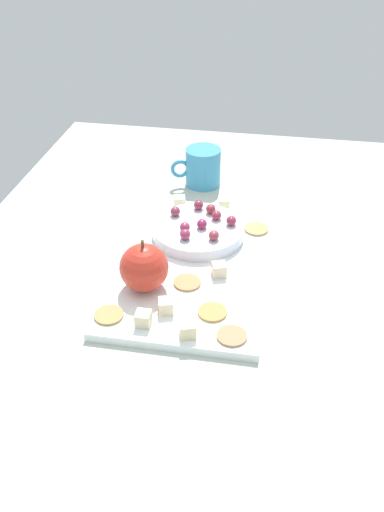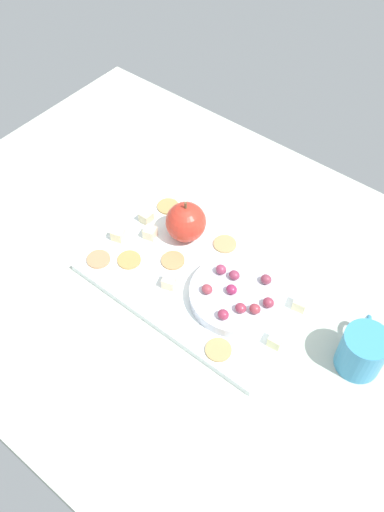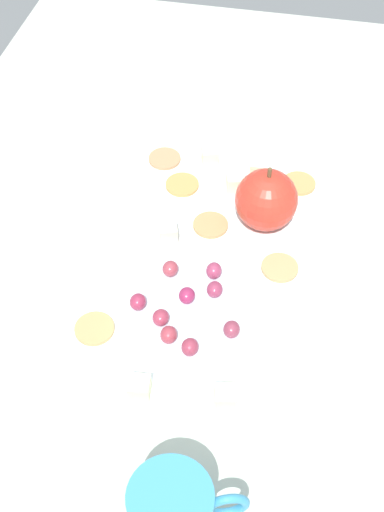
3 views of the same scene
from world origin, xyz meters
The scene contains 27 objects.
table centered at (0.00, 0.00, 2.12)cm, with size 119.53×83.02×4.23cm, color #B1BAAC.
platter centered at (-0.83, 0.51, 4.94)cm, with size 39.85×24.86×1.42cm, color white.
serving_dish centered at (-8.73, -0.12, 6.72)cm, with size 16.30×16.30×2.14cm, color silver.
apple_whole centered at (7.18, -5.83, 9.47)cm, with size 7.63×7.63×7.63cm, color red.
apple_stem centered at (7.18, -5.83, 13.89)cm, with size 0.50×0.50×1.20cm, color brown.
cheese_cube_0 centered at (-18.41, -5.26, 6.74)cm, with size 2.18×2.18×2.18cm, color beige.
cheese_cube_1 centered at (16.75, 2.77, 6.74)cm, with size 2.18×2.18×2.18cm, color beige.
cheese_cube_2 centered at (15.64, -3.96, 6.74)cm, with size 2.18×2.18×2.18cm, color beige.
cheese_cube_3 centered at (-19.10, 3.37, 6.74)cm, with size 2.18×2.18×2.18cm, color beige.
cheese_cube_4 centered at (2.03, 5.20, 6.74)cm, with size 2.18×2.18×2.18cm, color beige.
cheese_cube_5 centered at (12.33, -1.35, 6.74)cm, with size 2.18×2.18×2.18cm, color beige.
cracker_0 centered at (11.50, 5.49, 5.86)cm, with size 4.36×4.36×0.40cm, color tan.
cracker_1 centered at (0.00, -8.64, 5.86)cm, with size 4.36×4.36×0.40cm, color tan.
cracker_2 centered at (16.03, 8.91, 5.86)cm, with size 4.36×4.36×0.40cm, color tan.
cracker_3 centered at (5.12, 0.55, 5.86)cm, with size 4.36×4.36×0.40cm, color tan.
cracker_4 centered at (14.77, -9.45, 5.86)cm, with size 4.36×4.36×0.40cm, color tan.
cracker_5 centered at (-12.57, 10.12, 5.86)cm, with size 4.36×4.36×0.40cm, color tan.
grape_0 centered at (-11.60, -4.69, 8.65)cm, with size 1.95×1.75×1.72cm, color #833447.
grape_1 centered at (-4.28, -1.50, 8.70)cm, with size 1.95×1.75×1.82cm, color #943554.
grape_2 centered at (-11.59, 2.85, 8.62)cm, with size 1.95×1.75×1.65cm, color #923044.
grape_3 centered at (-8.21, 0.75, 8.63)cm, with size 1.95×1.75×1.67cm, color #92264E.
grape_4 centered at (-10.11, 5.71, 8.66)cm, with size 1.95×1.75×1.73cm, color #922B46.
grape_5 centered at (-14.60, -0.90, 8.68)cm, with size 1.95×1.75×1.78cm, color #8D3044.
grape_6 centered at (-13.56, 1.54, 8.67)cm, with size 1.95×1.75×1.76cm, color #973541.
grape_7 centered at (-6.77, -2.04, 8.60)cm, with size 1.95×1.75×1.61cm, color #8C324D.
grape_8 centered at (-4.91, 3.33, 8.63)cm, with size 1.95×1.75×1.68cm, color #973946.
cup centered at (-31.06, -2.78, 8.22)cm, with size 7.34×10.28×7.98cm.
Camera 2 is at (-35.80, 46.01, 82.97)cm, focal length 37.51 mm.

